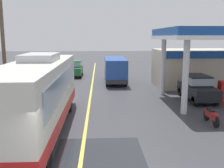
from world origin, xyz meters
TOP-DOWN VIEW (x-y plane):
  - ground at (0.00, 20.00)m, footprint 120.00×120.00m
  - lane_divider_stripe at (0.00, 15.00)m, footprint 0.16×50.00m
  - coach_bus_main at (-2.28, 6.23)m, footprint 2.60×11.04m
  - gas_station_roadside at (9.43, 15.59)m, footprint 9.10×11.95m
  - car_at_pump at (7.75, 12.04)m, footprint 1.70×4.20m
  - minibus_opposing_lane at (2.28, 19.80)m, footprint 2.04×6.13m
  - motorcycle_parked_forecourt at (6.57, 6.77)m, footprint 0.55×1.80m
  - pedestrian_near_pump at (7.41, 12.43)m, footprint 0.55×0.22m
  - pedestrian_by_shop at (8.19, 11.22)m, footprint 0.55×0.22m
  - car_trailing_behind_bus at (-2.16, 24.37)m, footprint 1.70×4.20m
  - utility_pole_roadside at (-5.51, 11.29)m, footprint 1.80×0.24m

SIDE VIEW (x-z plane):
  - ground at x=0.00m, z-range 0.00..0.00m
  - lane_divider_stripe at x=0.00m, z-range 0.00..0.01m
  - motorcycle_parked_forecourt at x=6.57m, z-range -0.02..0.90m
  - pedestrian_near_pump at x=7.41m, z-range 0.10..1.76m
  - pedestrian_by_shop at x=8.19m, z-range 0.10..1.76m
  - car_at_pump at x=7.75m, z-range 0.10..1.92m
  - car_trailing_behind_bus at x=-2.16m, z-range 0.10..1.92m
  - minibus_opposing_lane at x=2.28m, z-range 0.25..2.69m
  - coach_bus_main at x=-2.28m, z-range -0.12..3.56m
  - gas_station_roadside at x=9.43m, z-range 0.08..5.18m
  - utility_pole_roadside at x=-5.51m, z-range 0.19..9.13m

